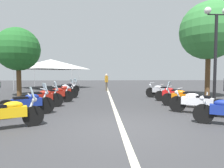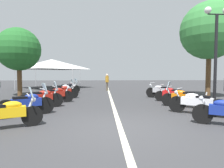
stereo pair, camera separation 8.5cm
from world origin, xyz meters
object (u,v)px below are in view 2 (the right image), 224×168
object	(u,v)px
motorcycle_left_row_5	(63,90)
event_tent	(52,64)
motorcycle_right_row_3	(172,94)
street_lamp_twin_globe	(216,39)
motorcycle_left_row_3	(55,95)
motorcycle_left_row_2	(42,98)
roadside_tree_0	(210,31)
motorcycle_left_row_4	(62,92)
motorcycle_right_row_1	(196,103)
traffic_cone_0	(47,93)
bystander_0	(107,81)
motorcycle_left_row_1	(27,103)
motorcycle_right_row_2	(183,97)
motorcycle_left_row_0	(6,113)
roadside_tree_1	(19,50)
motorcycle_right_row_4	(161,91)
motorcycle_left_row_6	(68,88)

from	to	relation	value
motorcycle_left_row_5	event_tent	size ratio (longest dim) A/B	0.31
motorcycle_right_row_3	street_lamp_twin_globe	size ratio (longest dim) A/B	0.36
motorcycle_left_row_3	motorcycle_right_row_3	xyz separation A→B (m)	(-0.01, -6.50, -0.01)
motorcycle_left_row_2	roadside_tree_0	size ratio (longest dim) A/B	0.30
motorcycle_left_row_4	motorcycle_right_row_1	size ratio (longest dim) A/B	1.10
motorcycle_left_row_4	traffic_cone_0	bearing A→B (deg)	123.58
motorcycle_left_row_2	bystander_0	xyz separation A→B (m)	(8.78, -3.23, 0.45)
motorcycle_left_row_5	traffic_cone_0	size ratio (longest dim) A/B	3.10
motorcycle_left_row_1	motorcycle_left_row_2	size ratio (longest dim) A/B	0.94
motorcycle_left_row_1	motorcycle_right_row_2	distance (m)	6.85
traffic_cone_0	motorcycle_left_row_2	bearing A→B (deg)	-166.48
motorcycle_left_row_2	street_lamp_twin_globe	size ratio (longest dim) A/B	0.40
motorcycle_left_row_1	bystander_0	distance (m)	10.90
motorcycle_left_row_0	bystander_0	bearing A→B (deg)	49.05
motorcycle_left_row_1	motorcycle_left_row_2	distance (m)	1.63
motorcycle_right_row_1	roadside_tree_1	bearing A→B (deg)	4.69
roadside_tree_1	motorcycle_right_row_4	bearing A→B (deg)	-99.76
motorcycle_left_row_2	motorcycle_left_row_4	xyz separation A→B (m)	(3.17, -0.27, -0.02)
motorcycle_right_row_2	traffic_cone_0	xyz separation A→B (m)	(3.97, 7.62, -0.17)
motorcycle_left_row_5	motorcycle_right_row_1	distance (m)	9.10
traffic_cone_0	motorcycle_left_row_0	bearing A→B (deg)	-171.92
motorcycle_left_row_2	motorcycle_left_row_0	bearing A→B (deg)	-114.11
motorcycle_left_row_1	motorcycle_right_row_3	size ratio (longest dim) A/B	1.03
motorcycle_left_row_1	motorcycle_left_row_6	distance (m)	7.88
motorcycle_right_row_2	roadside_tree_1	world-z (taller)	roadside_tree_1
roadside_tree_0	motorcycle_left_row_0	bearing A→B (deg)	124.23
motorcycle_left_row_1	motorcycle_left_row_4	size ratio (longest dim) A/B	0.91
motorcycle_left_row_1	traffic_cone_0	size ratio (longest dim) A/B	2.90
motorcycle_left_row_6	motorcycle_left_row_3	bearing A→B (deg)	-121.06
motorcycle_left_row_0	motorcycle_right_row_3	size ratio (longest dim) A/B	1.09
event_tent	motorcycle_right_row_4	bearing A→B (deg)	-133.85
motorcycle_right_row_3	motorcycle_left_row_1	bearing A→B (deg)	59.80
motorcycle_right_row_3	roadside_tree_0	distance (m)	5.43
motorcycle_left_row_1	street_lamp_twin_globe	bearing A→B (deg)	-22.43
roadside_tree_1	motorcycle_left_row_1	bearing A→B (deg)	-154.19
motorcycle_left_row_0	motorcycle_left_row_4	distance (m)	6.46
motorcycle_left_row_3	motorcycle_right_row_1	xyz separation A→B (m)	(-3.19, -6.27, 0.01)
motorcycle_left_row_2	motorcycle_right_row_4	distance (m)	7.34
motorcycle_right_row_4	event_tent	size ratio (longest dim) A/B	0.27
motorcycle_right_row_2	traffic_cone_0	bearing A→B (deg)	3.80
motorcycle_left_row_1	motorcycle_left_row_2	world-z (taller)	motorcycle_left_row_1
motorcycle_left_row_6	motorcycle_right_row_2	size ratio (longest dim) A/B	0.99
traffic_cone_0	event_tent	world-z (taller)	event_tent
traffic_cone_0	motorcycle_left_row_3	bearing A→B (deg)	-153.57
roadside_tree_0	motorcycle_left_row_6	bearing A→B (deg)	73.84
motorcycle_left_row_1	traffic_cone_0	xyz separation A→B (m)	(5.53, 0.94, -0.19)
motorcycle_right_row_3	street_lamp_twin_globe	bearing A→B (deg)	171.19
motorcycle_left_row_5	traffic_cone_0	world-z (taller)	motorcycle_left_row_5
bystander_0	roadside_tree_0	size ratio (longest dim) A/B	0.25
motorcycle_right_row_3	roadside_tree_0	bearing A→B (deg)	-114.47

